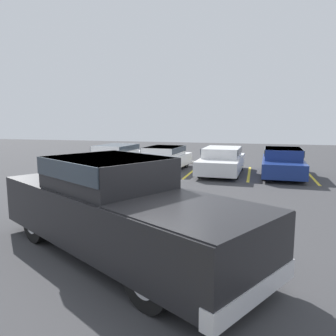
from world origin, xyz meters
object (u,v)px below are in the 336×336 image
Objects in this scene: parked_sedan_b at (164,158)px; parked_sedan_c at (222,160)px; parked_sedan_d at (283,161)px; pickup_truck at (119,208)px; parked_sedan_a at (116,156)px; wheel_stop_curb at (195,162)px.

parked_sedan_c is at bearing 91.18° from parked_sedan_b.
parked_sedan_b is at bearing -90.11° from parked_sedan_d.
pickup_truck is at bearing 15.40° from parked_sedan_b.
pickup_truck is at bearing -3.31° from parked_sedan_c.
pickup_truck is 1.32× the size of parked_sedan_a.
parked_sedan_c is (0.90, 10.08, -0.27)m from pickup_truck.
pickup_truck is 10.12m from parked_sedan_c.
parked_sedan_a is at bearing -142.29° from wheel_stop_curb.
pickup_truck is 10.69m from parked_sedan_d.
parked_sedan_b is 5.67m from parked_sedan_d.
parked_sedan_d is at bearing 99.93° from pickup_truck.
wheel_stop_curb is at bearing 123.87° from pickup_truck.
pickup_truck is at bearing -85.96° from wheel_stop_curb.
pickup_truck is 10.43m from parked_sedan_b.
parked_sedan_a and parked_sedan_c have the same top height.
wheel_stop_curb is at bearing -146.98° from parked_sedan_c.
parked_sedan_d reaches higher than wheel_stop_curb.
pickup_truck reaches higher than parked_sedan_a.
parked_sedan_c is at bearing 114.72° from pickup_truck.
parked_sedan_b is 2.93m from parked_sedan_c.
pickup_truck reaches higher than wheel_stop_curb.
parked_sedan_b is at bearing -111.11° from wheel_stop_curb.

